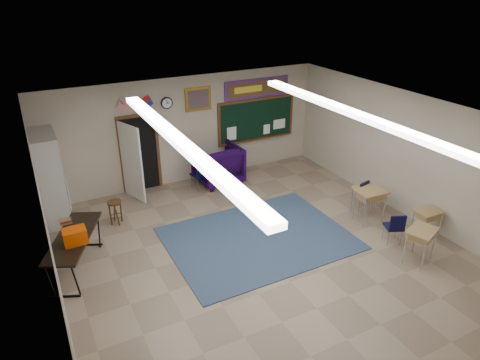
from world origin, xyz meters
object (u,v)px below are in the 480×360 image
student_desk_front_left (370,204)px  student_desk_front_right (364,198)px  wingback_armchair (218,164)px  folding_table (76,252)px  wooden_stool (116,212)px

student_desk_front_left → student_desk_front_right: (0.20, 0.40, -0.06)m
wingback_armchair → folding_table: wingback_armchair is taller
wingback_armchair → folding_table: size_ratio=0.61×
student_desk_front_left → folding_table: size_ratio=0.41×
wingback_armchair → wooden_stool: (-3.14, -0.97, -0.25)m
student_desk_front_right → folding_table: (-6.73, 0.83, 0.04)m
wingback_armchair → student_desk_front_left: wingback_armchair is taller
wingback_armchair → student_desk_front_right: (2.50, -3.27, -0.16)m
student_desk_front_right → folding_table: 6.79m
student_desk_front_left → wooden_stool: 6.07m
wingback_armchair → folding_table: (-4.24, -2.44, -0.12)m
wingback_armchair → student_desk_front_left: size_ratio=1.49×
student_desk_front_left → student_desk_front_right: 0.45m
student_desk_front_right → wooden_stool: size_ratio=1.19×
wooden_stool → student_desk_front_right: bearing=-22.2°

